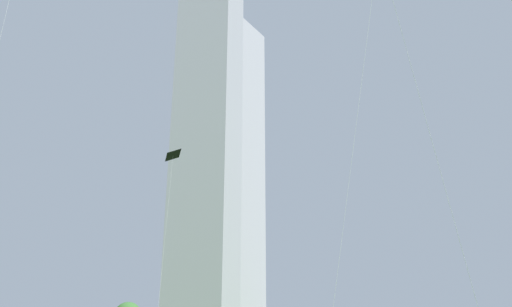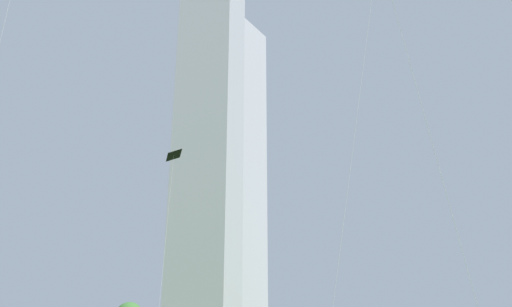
{
  "view_description": "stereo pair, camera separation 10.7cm",
  "coord_description": "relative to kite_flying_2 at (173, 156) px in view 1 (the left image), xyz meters",
  "views": [
    {
      "loc": [
        12.13,
        -12.99,
        1.96
      ],
      "look_at": [
        2.58,
        9.97,
        10.94
      ],
      "focal_mm": 35.1,
      "sensor_mm": 36.0,
      "label": 1
    },
    {
      "loc": [
        12.23,
        -12.94,
        1.96
      ],
      "look_at": [
        2.58,
        9.97,
        10.94
      ],
      "focal_mm": 35.1,
      "sensor_mm": 36.0,
      "label": 2
    }
  ],
  "objects": [
    {
      "name": "distant_highrise_0",
      "position": [
        -49.61,
        109.3,
        37.89
      ],
      "size": [
        23.56,
        24.03,
        108.31
      ],
      "primitive_type": "cube",
      "rotation": [
        0.0,
        0.0,
        -0.17
      ],
      "color": "#A8A8AD",
      "rests_on": "ground"
    },
    {
      "name": "distant_highrise_1",
      "position": [
        -39.21,
        78.08,
        34.81
      ],
      "size": [
        17.22,
        16.61,
        102.15
      ],
      "primitive_type": "cube",
      "rotation": [
        0.0,
        0.0,
        0.13
      ],
      "color": "#A8A8AD",
      "rests_on": "ground"
    },
    {
      "name": "kite_flying_2",
      "position": [
        0.0,
        0.0,
        0.0
      ],
      "size": [
        1.6,
        2.9,
        16.75
      ],
      "color": "silver",
      "rests_on": "ground"
    }
  ]
}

